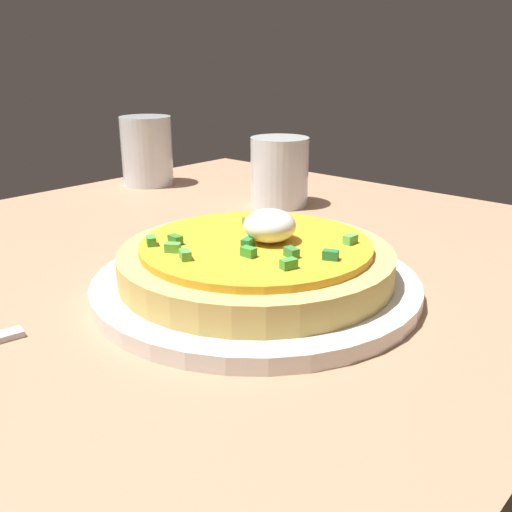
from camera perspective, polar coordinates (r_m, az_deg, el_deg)
dining_table at (r=63.42cm, az=-6.95°, el=-0.73°), size 91.69×78.64×2.06cm
plate at (r=52.86cm, az=-0.00°, el=-2.79°), size 29.92×29.92×1.46cm
pizza at (r=51.97cm, az=0.04°, el=-0.30°), size 24.96×24.96×6.33cm
cup_near at (r=82.49cm, az=2.35°, el=8.27°), size 8.28×8.28×9.69cm
cup_far at (r=97.50cm, az=-10.82°, el=9.88°), size 8.33×8.33×11.15cm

